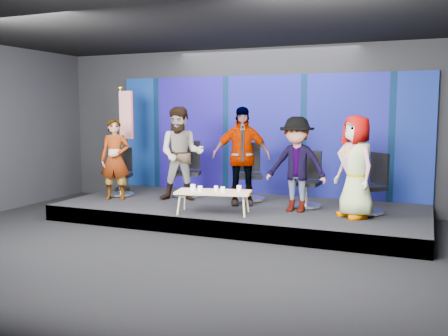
{
  "coord_description": "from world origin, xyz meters",
  "views": [
    {
      "loc": [
        3.37,
        -6.52,
        2.14
      ],
      "look_at": [
        -0.31,
        2.4,
        1.02
      ],
      "focal_mm": 40.0,
      "sensor_mm": 36.0,
      "label": 1
    }
  ],
  "objects_px": {
    "chair_d": "(307,189)",
    "chair_e": "(370,194)",
    "chair_c": "(249,181)",
    "chair_b": "(188,178)",
    "chair_a": "(121,180)",
    "panelist_b": "(181,154)",
    "panelist_d": "(296,164)",
    "flag_stand": "(124,136)",
    "panelist_c": "(241,156)",
    "mug_d": "(223,189)",
    "coffee_table": "(213,193)",
    "mug_a": "(193,187)",
    "mug_b": "(200,189)",
    "mug_e": "(239,188)",
    "panelist_a": "(115,159)",
    "panelist_e": "(356,167)",
    "mug_c": "(216,188)"
  },
  "relations": [
    {
      "from": "chair_d",
      "to": "chair_e",
      "type": "distance_m",
      "value": 1.2
    },
    {
      "from": "chair_c",
      "to": "chair_e",
      "type": "height_order",
      "value": "chair_c"
    },
    {
      "from": "chair_b",
      "to": "chair_d",
      "type": "height_order",
      "value": "chair_b"
    },
    {
      "from": "chair_a",
      "to": "chair_b",
      "type": "distance_m",
      "value": 1.47
    },
    {
      "from": "panelist_b",
      "to": "panelist_d",
      "type": "xyz_separation_m",
      "value": [
        2.45,
        -0.21,
        -0.09
      ]
    },
    {
      "from": "flag_stand",
      "to": "panelist_c",
      "type": "bearing_deg",
      "value": 8.02
    },
    {
      "from": "panelist_c",
      "to": "mug_d",
      "type": "relative_size",
      "value": 19.92
    },
    {
      "from": "panelist_b",
      "to": "chair_d",
      "type": "distance_m",
      "value": 2.62
    },
    {
      "from": "coffee_table",
      "to": "mug_a",
      "type": "height_order",
      "value": "mug_a"
    },
    {
      "from": "chair_e",
      "to": "mug_d",
      "type": "bearing_deg",
      "value": -109.69
    },
    {
      "from": "mug_b",
      "to": "panelist_b",
      "type": "bearing_deg",
      "value": 130.46
    },
    {
      "from": "chair_d",
      "to": "chair_c",
      "type": "bearing_deg",
      "value": 172.27
    },
    {
      "from": "chair_d",
      "to": "mug_e",
      "type": "relative_size",
      "value": 10.89
    },
    {
      "from": "chair_b",
      "to": "panelist_c",
      "type": "xyz_separation_m",
      "value": [
        1.39,
        -0.47,
        0.57
      ]
    },
    {
      "from": "chair_a",
      "to": "panelist_a",
      "type": "distance_m",
      "value": 0.71
    },
    {
      "from": "chair_c",
      "to": "mug_e",
      "type": "height_order",
      "value": "chair_c"
    },
    {
      "from": "panelist_e",
      "to": "chair_c",
      "type": "bearing_deg",
      "value": -156.49
    },
    {
      "from": "mug_d",
      "to": "chair_d",
      "type": "bearing_deg",
      "value": 47.23
    },
    {
      "from": "flag_stand",
      "to": "mug_d",
      "type": "bearing_deg",
      "value": -10.43
    },
    {
      "from": "panelist_a",
      "to": "mug_b",
      "type": "relative_size",
      "value": 17.02
    },
    {
      "from": "panelist_e",
      "to": "mug_d",
      "type": "height_order",
      "value": "panelist_e"
    },
    {
      "from": "panelist_e",
      "to": "flag_stand",
      "type": "bearing_deg",
      "value": -143.17
    },
    {
      "from": "panelist_e",
      "to": "mug_d",
      "type": "xyz_separation_m",
      "value": [
        -2.18,
        -0.67,
        -0.42
      ]
    },
    {
      "from": "chair_a",
      "to": "panelist_e",
      "type": "xyz_separation_m",
      "value": [
        5.01,
        -0.39,
        0.54
      ]
    },
    {
      "from": "panelist_c",
      "to": "mug_a",
      "type": "bearing_deg",
      "value": -138.68
    },
    {
      "from": "mug_e",
      "to": "panelist_d",
      "type": "bearing_deg",
      "value": 31.69
    },
    {
      "from": "mug_c",
      "to": "panelist_e",
      "type": "bearing_deg",
      "value": 12.85
    },
    {
      "from": "mug_c",
      "to": "mug_d",
      "type": "distance_m",
      "value": 0.23
    },
    {
      "from": "chair_d",
      "to": "mug_e",
      "type": "height_order",
      "value": "chair_d"
    },
    {
      "from": "panelist_a",
      "to": "mug_a",
      "type": "relative_size",
      "value": 15.76
    },
    {
      "from": "panelist_c",
      "to": "mug_c",
      "type": "bearing_deg",
      "value": -120.33
    },
    {
      "from": "chair_c",
      "to": "mug_d",
      "type": "height_order",
      "value": "chair_c"
    },
    {
      "from": "mug_b",
      "to": "mug_e",
      "type": "xyz_separation_m",
      "value": [
        0.62,
        0.32,
        -0.0
      ]
    },
    {
      "from": "panelist_e",
      "to": "coffee_table",
      "type": "height_order",
      "value": "panelist_e"
    },
    {
      "from": "chair_c",
      "to": "panelist_e",
      "type": "distance_m",
      "value": 2.47
    },
    {
      "from": "chair_a",
      "to": "panelist_c",
      "type": "relative_size",
      "value": 0.54
    },
    {
      "from": "panelist_a",
      "to": "chair_d",
      "type": "bearing_deg",
      "value": -9.92
    },
    {
      "from": "panelist_b",
      "to": "panelist_e",
      "type": "relative_size",
      "value": 1.09
    },
    {
      "from": "panelist_d",
      "to": "mug_d",
      "type": "xyz_separation_m",
      "value": [
        -1.11,
        -0.8,
        -0.41
      ]
    },
    {
      "from": "chair_d",
      "to": "mug_d",
      "type": "height_order",
      "value": "chair_d"
    },
    {
      "from": "mug_e",
      "to": "flag_stand",
      "type": "bearing_deg",
      "value": 159.85
    },
    {
      "from": "chair_a",
      "to": "mug_e",
      "type": "distance_m",
      "value": 3.16
    },
    {
      "from": "chair_c",
      "to": "mug_c",
      "type": "xyz_separation_m",
      "value": [
        -0.12,
        -1.42,
        0.06
      ]
    },
    {
      "from": "mug_d",
      "to": "mug_c",
      "type": "bearing_deg",
      "value": 144.39
    },
    {
      "from": "chair_e",
      "to": "panelist_e",
      "type": "xyz_separation_m",
      "value": [
        -0.21,
        -0.46,
        0.52
      ]
    },
    {
      "from": "panelist_d",
      "to": "panelist_e",
      "type": "distance_m",
      "value": 1.07
    },
    {
      "from": "chair_d",
      "to": "mug_d",
      "type": "distance_m",
      "value": 1.77
    },
    {
      "from": "chair_b",
      "to": "chair_e",
      "type": "height_order",
      "value": "chair_b"
    },
    {
      "from": "chair_d",
      "to": "chair_e",
      "type": "xyz_separation_m",
      "value": [
        1.19,
        -0.17,
        0.01
      ]
    },
    {
      "from": "chair_a",
      "to": "mug_e",
      "type": "height_order",
      "value": "chair_a"
    }
  ]
}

